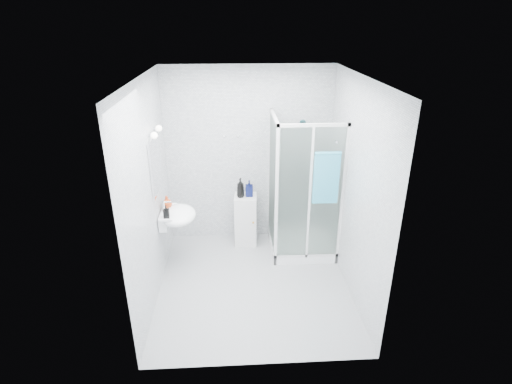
{
  "coord_description": "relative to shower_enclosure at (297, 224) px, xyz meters",
  "views": [
    {
      "loc": [
        -0.22,
        -4.24,
        3.18
      ],
      "look_at": [
        0.05,
        0.35,
        1.15
      ],
      "focal_mm": 28.0,
      "sensor_mm": 36.0,
      "label": 1
    }
  ],
  "objects": [
    {
      "name": "soap_dispenser_black",
      "position": [
        -1.75,
        -0.49,
        0.5
      ],
      "size": [
        0.08,
        0.08,
        0.16
      ],
      "primitive_type": "imported",
      "rotation": [
        0.0,
        0.0,
        0.06
      ],
      "color": "black",
      "rests_on": "wall_basin"
    },
    {
      "name": "shampoo_bottle_b",
      "position": [
        -0.68,
        0.29,
        0.45
      ],
      "size": [
        0.11,
        0.11,
        0.24
      ],
      "primitive_type": "imported",
      "rotation": [
        0.0,
        0.0,
        -0.04
      ],
      "color": "#0A113E",
      "rests_on": "storage_cabinet"
    },
    {
      "name": "vanity_lights",
      "position": [
        -1.8,
        -0.32,
        1.47
      ],
      "size": [
        0.1,
        0.4,
        0.08
      ],
      "color": "silver",
      "rests_on": "room"
    },
    {
      "name": "hand_towel",
      "position": [
        0.27,
        -0.4,
        0.88
      ],
      "size": [
        0.32,
        0.05,
        0.69
      ],
      "color": "#3199BB",
      "rests_on": "shower_enclosure"
    },
    {
      "name": "room",
      "position": [
        -0.67,
        -0.77,
        0.85
      ],
      "size": [
        2.4,
        2.6,
        2.6
      ],
      "color": "silver",
      "rests_on": "ground"
    },
    {
      "name": "shower_enclosure",
      "position": [
        0.0,
        0.0,
        0.0
      ],
      "size": [
        0.9,
        0.95,
        2.0
      ],
      "color": "white",
      "rests_on": "ground"
    },
    {
      "name": "soap_dispenser_orange",
      "position": [
        -1.78,
        -0.21,
        0.5
      ],
      "size": [
        0.16,
        0.16,
        0.17
      ],
      "primitive_type": "imported",
      "rotation": [
        0.0,
        0.0,
        0.25
      ],
      "color": "#BF3F16",
      "rests_on": "wall_basin"
    },
    {
      "name": "wall_hooks",
      "position": [
        -0.92,
        0.49,
        1.17
      ],
      "size": [
        0.23,
        0.06,
        0.03
      ],
      "color": "silver",
      "rests_on": "room"
    },
    {
      "name": "storage_cabinet",
      "position": [
        -0.73,
        0.28,
        -0.06
      ],
      "size": [
        0.34,
        0.36,
        0.78
      ],
      "rotation": [
        0.0,
        0.0,
        -0.06
      ],
      "color": "silver",
      "rests_on": "ground"
    },
    {
      "name": "mirror",
      "position": [
        -1.85,
        -0.32,
        1.05
      ],
      "size": [
        0.02,
        0.6,
        0.7
      ],
      "primitive_type": "cube",
      "color": "white",
      "rests_on": "room"
    },
    {
      "name": "shampoo_bottle_a",
      "position": [
        -0.8,
        0.26,
        0.48
      ],
      "size": [
        0.14,
        0.14,
        0.29
      ],
      "primitive_type": "imported",
      "rotation": [
        0.0,
        0.0,
        -0.29
      ],
      "color": "black",
      "rests_on": "storage_cabinet"
    },
    {
      "name": "wall_basin",
      "position": [
        -1.66,
        -0.32,
        0.35
      ],
      "size": [
        0.46,
        0.56,
        0.35
      ],
      "color": "white",
      "rests_on": "ground"
    }
  ]
}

